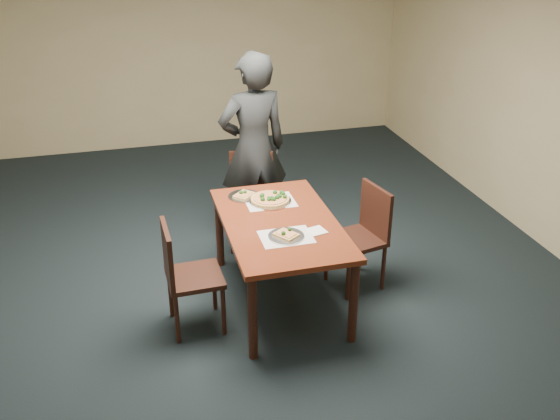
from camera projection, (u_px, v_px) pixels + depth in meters
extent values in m
plane|color=black|center=(250.00, 296.00, 5.39)|extent=(8.00, 8.00, 0.00)
plane|color=tan|center=(182.00, 43.00, 8.23)|extent=(6.00, 0.00, 6.00)
cube|color=#582111|center=(280.00, 224.00, 5.04)|extent=(0.90, 1.50, 0.04)
cylinder|color=black|center=(253.00, 318.00, 4.52)|extent=(0.07, 0.07, 0.70)
cylinder|color=black|center=(220.00, 231.00, 5.71)|extent=(0.07, 0.07, 0.70)
cylinder|color=black|center=(354.00, 302.00, 4.70)|extent=(0.07, 0.07, 0.70)
cylinder|color=black|center=(301.00, 221.00, 5.89)|extent=(0.07, 0.07, 0.70)
cube|color=black|center=(251.00, 203.00, 6.02)|extent=(0.51, 0.51, 0.04)
cylinder|color=black|center=(232.00, 233.00, 5.96)|extent=(0.04, 0.04, 0.43)
cylinder|color=black|center=(234.00, 216.00, 6.29)|extent=(0.04, 0.04, 0.43)
cylinder|color=black|center=(269.00, 233.00, 5.96)|extent=(0.04, 0.04, 0.43)
cylinder|color=black|center=(270.00, 216.00, 6.29)|extent=(0.04, 0.04, 0.43)
cube|color=black|center=(251.00, 173.00, 6.09)|extent=(0.41, 0.14, 0.44)
cube|color=black|center=(195.00, 277.00, 4.83)|extent=(0.43, 0.43, 0.04)
cylinder|color=black|center=(224.00, 311.00, 4.83)|extent=(0.04, 0.04, 0.43)
cylinder|color=black|center=(177.00, 319.00, 4.73)|extent=(0.04, 0.04, 0.43)
cylinder|color=black|center=(214.00, 287.00, 5.14)|extent=(0.04, 0.04, 0.43)
cylinder|color=black|center=(171.00, 294.00, 5.04)|extent=(0.04, 0.04, 0.43)
cube|color=black|center=(168.00, 254.00, 4.67)|extent=(0.05, 0.42, 0.44)
cube|color=black|center=(356.00, 240.00, 5.37)|extent=(0.50, 0.50, 0.04)
cylinder|color=black|center=(326.00, 259.00, 5.54)|extent=(0.04, 0.04, 0.43)
cylinder|color=black|center=(360.00, 249.00, 5.69)|extent=(0.04, 0.04, 0.43)
cylinder|color=black|center=(348.00, 278.00, 5.25)|extent=(0.04, 0.04, 0.43)
cylinder|color=black|center=(383.00, 268.00, 5.40)|extent=(0.04, 0.04, 0.43)
cube|color=black|center=(376.00, 210.00, 5.34)|extent=(0.12, 0.42, 0.44)
imported|color=black|center=(253.00, 148.00, 5.99)|extent=(0.73, 0.53, 1.87)
cube|color=white|center=(270.00, 201.00, 5.36)|extent=(0.42, 0.32, 0.00)
cube|color=white|center=(286.00, 237.00, 4.79)|extent=(0.40, 0.30, 0.00)
cylinder|color=silver|center=(270.00, 201.00, 5.35)|extent=(0.37, 0.37, 0.01)
cylinder|color=tan|center=(270.00, 199.00, 5.35)|extent=(0.33, 0.33, 0.02)
cylinder|color=#E6C778|center=(270.00, 198.00, 5.34)|extent=(0.29, 0.29, 0.01)
sphere|color=#174515|center=(274.00, 199.00, 5.28)|extent=(0.04, 0.04, 0.04)
sphere|color=#174515|center=(269.00, 199.00, 5.27)|extent=(0.03, 0.03, 0.03)
sphere|color=#174515|center=(262.00, 196.00, 5.34)|extent=(0.04, 0.04, 0.04)
sphere|color=#174515|center=(272.00, 197.00, 5.31)|extent=(0.03, 0.03, 0.03)
sphere|color=#174515|center=(262.00, 195.00, 5.36)|extent=(0.03, 0.03, 0.03)
sphere|color=#174515|center=(280.00, 196.00, 5.33)|extent=(0.03, 0.03, 0.03)
sphere|color=#174515|center=(283.00, 194.00, 5.38)|extent=(0.03, 0.03, 0.03)
sphere|color=#174515|center=(277.00, 197.00, 5.31)|extent=(0.04, 0.04, 0.04)
sphere|color=#174515|center=(275.00, 192.00, 5.40)|extent=(0.04, 0.04, 0.04)
sphere|color=#174515|center=(279.00, 195.00, 5.35)|extent=(0.04, 0.04, 0.04)
sphere|color=#174515|center=(269.00, 198.00, 5.31)|extent=(0.03, 0.03, 0.03)
sphere|color=#174515|center=(285.00, 197.00, 5.32)|extent=(0.04, 0.04, 0.04)
sphere|color=#174515|center=(263.00, 199.00, 5.27)|extent=(0.04, 0.04, 0.04)
sphere|color=#174515|center=(272.00, 199.00, 5.28)|extent=(0.03, 0.03, 0.03)
sphere|color=#174515|center=(282.00, 192.00, 5.40)|extent=(0.04, 0.04, 0.04)
cylinder|color=silver|center=(286.00, 236.00, 4.79)|extent=(0.28, 0.28, 0.01)
cube|color=tan|center=(286.00, 235.00, 4.78)|extent=(0.20, 0.21, 0.02)
cube|color=#E6C778|center=(286.00, 233.00, 4.78)|extent=(0.16, 0.17, 0.01)
sphere|color=#174515|center=(290.00, 229.00, 4.81)|extent=(0.03, 0.03, 0.03)
sphere|color=#174515|center=(283.00, 233.00, 4.75)|extent=(0.03, 0.03, 0.03)
cylinder|color=silver|center=(244.00, 196.00, 5.44)|extent=(0.28, 0.28, 0.01)
cube|color=tan|center=(244.00, 195.00, 5.44)|extent=(0.21, 0.21, 0.02)
cube|color=#E6C778|center=(244.00, 194.00, 5.43)|extent=(0.17, 0.17, 0.01)
sphere|color=#174515|center=(245.00, 192.00, 5.44)|extent=(0.03, 0.03, 0.03)
sphere|color=#174515|center=(241.00, 192.00, 5.43)|extent=(0.03, 0.03, 0.03)
cube|color=white|center=(316.00, 231.00, 4.87)|extent=(0.17, 0.17, 0.01)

